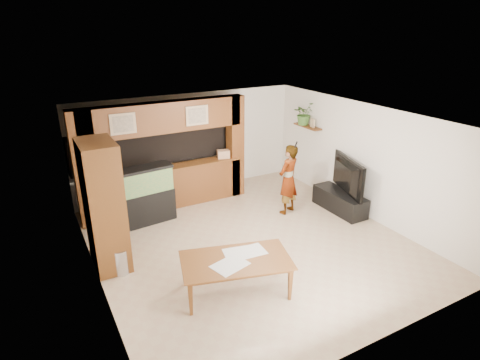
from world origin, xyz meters
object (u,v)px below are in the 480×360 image
aquarium (147,196)px  dining_table (236,277)px  person (288,179)px  television (342,176)px  pantry_cabinet (104,206)px

aquarium → dining_table: bearing=-86.7°
person → dining_table: bearing=17.7°
dining_table → person: bearing=55.9°
aquarium → person: 3.26m
television → person: 1.28m
aquarium → dining_table: size_ratio=0.74×
dining_table → aquarium: bearing=114.7°
television → person: person is taller
aquarium → television: 4.54m
pantry_cabinet → dining_table: pantry_cabinet is taller
pantry_cabinet → person: size_ratio=1.43×
dining_table → television: bearing=39.2°
person → television: bearing=132.4°
aquarium → person: bearing=-25.7°
pantry_cabinet → aquarium: 1.84m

